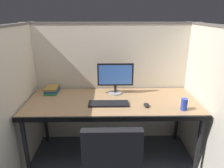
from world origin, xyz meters
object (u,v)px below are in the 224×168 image
computer_mouse (146,105)px  book_stack (52,90)px  keyboard_main (109,104)px  soda_can (184,104)px  desk (112,105)px  monitor_center (115,76)px

computer_mouse → book_stack: 1.18m
keyboard_main → book_stack: bearing=152.1°
computer_mouse → soda_can: 0.38m
desk → monitor_center: (0.04, 0.24, 0.27)m
desk → keyboard_main: 0.12m
monitor_center → computer_mouse: (0.32, -0.39, -0.20)m
monitor_center → computer_mouse: 0.54m
monitor_center → computer_mouse: bearing=-50.9°
desk → computer_mouse: size_ratio=19.79×
keyboard_main → soda_can: bearing=-10.4°
monitor_center → soda_can: bearing=-34.9°
keyboard_main → computer_mouse: 0.40m
computer_mouse → monitor_center: bearing=129.1°
desk → soda_can: bearing=-18.1°
book_stack → soda_can: size_ratio=1.83×
keyboard_main → monitor_center: bearing=76.0°
desk → soda_can: 0.77m
monitor_center → book_stack: 0.80m
desk → soda_can: size_ratio=15.57×
keyboard_main → book_stack: (-0.70, 0.37, 0.03)m
desk → keyboard_main: bearing=-112.3°
computer_mouse → book_stack: (-1.10, 0.42, 0.02)m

